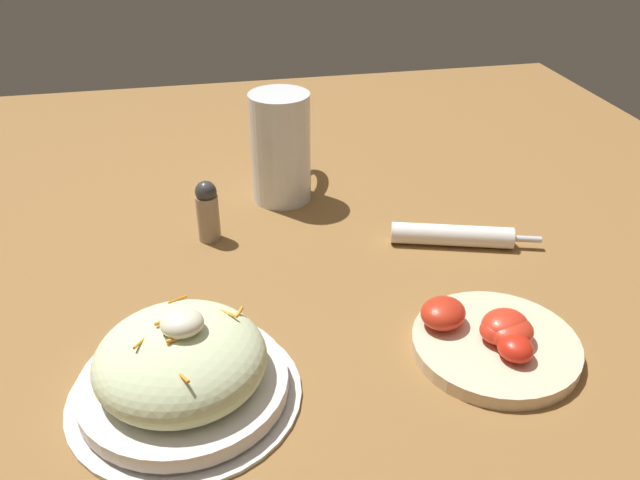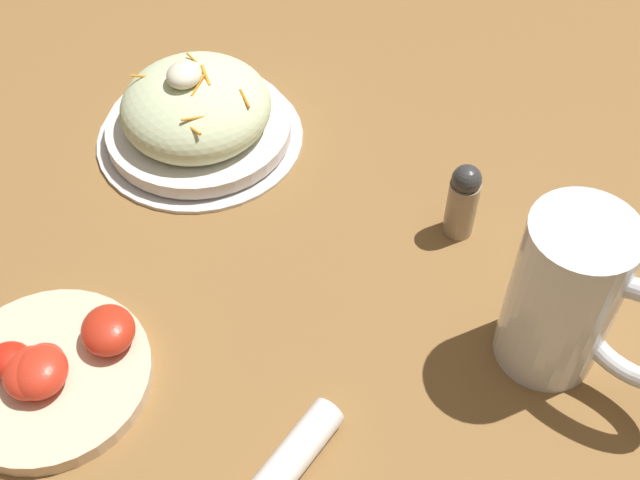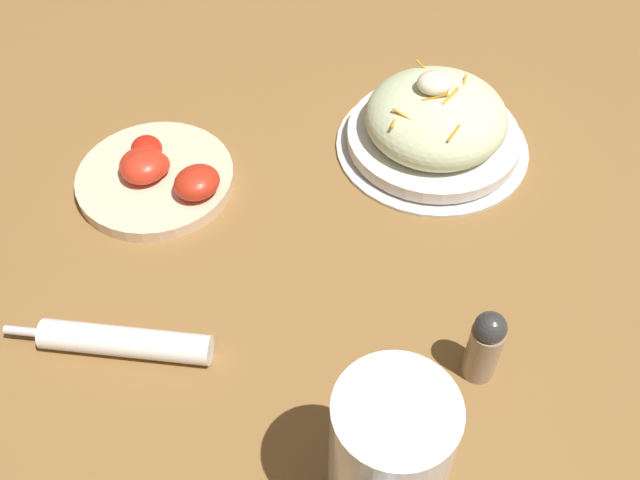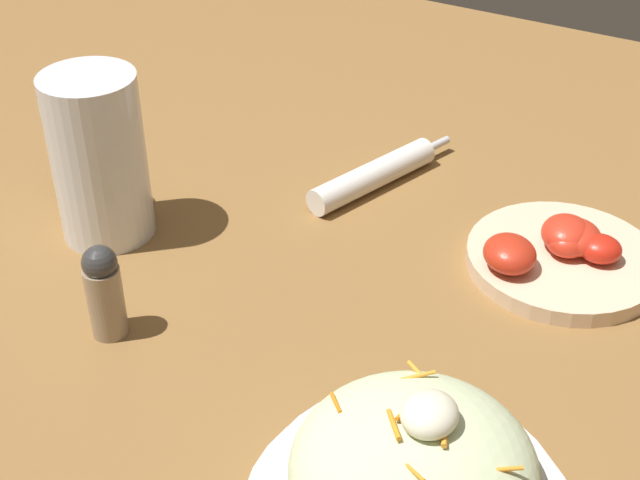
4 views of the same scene
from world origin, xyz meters
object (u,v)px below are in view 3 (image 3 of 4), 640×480
object	(u,v)px
salad_plate	(435,125)
tomato_plate	(156,175)
salt_shaker	(485,345)
beer_mug	(387,472)
napkin_roll	(124,342)

from	to	relation	value
salad_plate	tomato_plate	bearing A→B (deg)	0.49
salt_shaker	salad_plate	bearing A→B (deg)	-98.14
salad_plate	salt_shaker	xyz separation A→B (m)	(0.04, 0.29, 0.01)
beer_mug	salt_shaker	world-z (taller)	beer_mug
salad_plate	tomato_plate	xyz separation A→B (m)	(0.32, 0.00, -0.02)
napkin_roll	tomato_plate	distance (m)	0.21
tomato_plate	salt_shaker	world-z (taller)	salt_shaker
tomato_plate	salt_shaker	xyz separation A→B (m)	(-0.27, 0.29, 0.03)
tomato_plate	salad_plate	bearing A→B (deg)	-179.51
beer_mug	salad_plate	bearing A→B (deg)	-111.56
beer_mug	tomato_plate	xyz separation A→B (m)	(0.16, -0.40, -0.06)
salad_plate	salt_shaker	bearing A→B (deg)	81.86
salt_shaker	beer_mug	bearing A→B (deg)	42.55
salad_plate	salt_shaker	size ratio (longest dim) A/B	2.62
napkin_roll	salt_shaker	world-z (taller)	salt_shaker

